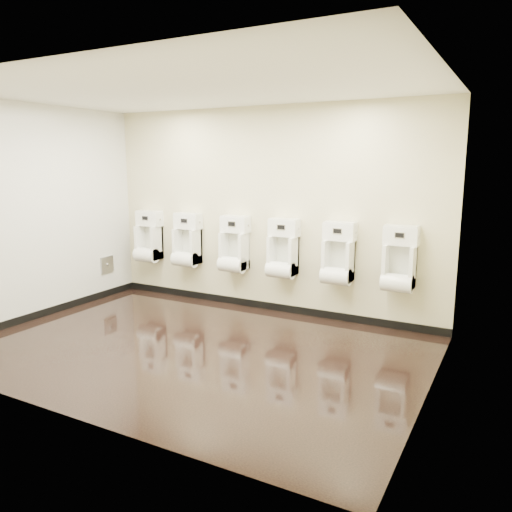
{
  "coord_description": "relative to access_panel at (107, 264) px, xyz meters",
  "views": [
    {
      "loc": [
        3.12,
        -4.35,
        2.06
      ],
      "look_at": [
        0.48,
        0.55,
        1.01
      ],
      "focal_mm": 35.0,
      "sensor_mm": 36.0,
      "label": 1
    }
  ],
  "objects": [
    {
      "name": "skirting_back",
      "position": [
        2.48,
        0.54,
        -0.45
      ],
      "size": [
        5.0,
        0.02,
        0.1
      ],
      "primitive_type": "cube",
      "color": "black",
      "rests_on": "ground"
    },
    {
      "name": "urinal_5",
      "position": [
        4.34,
        0.41,
        0.36
      ],
      "size": [
        0.42,
        0.31,
        0.78
      ],
      "color": "white",
      "rests_on": "back_wall"
    },
    {
      "name": "urinal_2",
      "position": [
        2.04,
        0.41,
        0.36
      ],
      "size": [
        0.42,
        0.31,
        0.78
      ],
      "color": "white",
      "rests_on": "back_wall"
    },
    {
      "name": "urinal_1",
      "position": [
        1.23,
        0.41,
        0.36
      ],
      "size": [
        0.42,
        0.31,
        0.78
      ],
      "color": "white",
      "rests_on": "back_wall"
    },
    {
      "name": "tile_overlay_left",
      "position": [
        -0.01,
        -1.2,
        0.9
      ],
      "size": [
        0.01,
        3.5,
        2.8
      ],
      "primitive_type": "cube",
      "color": "silver",
      "rests_on": "ground"
    },
    {
      "name": "urinal_3",
      "position": [
        2.8,
        0.41,
        0.36
      ],
      "size": [
        0.42,
        0.31,
        0.78
      ],
      "color": "white",
      "rests_on": "back_wall"
    },
    {
      "name": "urinal_4",
      "position": [
        3.58,
        0.41,
        0.36
      ],
      "size": [
        0.42,
        0.31,
        0.78
      ],
      "color": "white",
      "rests_on": "back_wall"
    },
    {
      "name": "skirting_left",
      "position": [
        -0.01,
        -1.2,
        -0.45
      ],
      "size": [
        0.02,
        3.5,
        0.1
      ],
      "primitive_type": "cube",
      "color": "black",
      "rests_on": "ground"
    },
    {
      "name": "back_wall",
      "position": [
        2.48,
        0.55,
        0.9
      ],
      "size": [
        5.0,
        0.02,
        2.8
      ],
      "primitive_type": "cube",
      "color": "beige",
      "rests_on": "ground"
    },
    {
      "name": "access_panel",
      "position": [
        0.0,
        0.0,
        0.0
      ],
      "size": [
        0.04,
        0.25,
        0.25
      ],
      "color": "#9E9EA3",
      "rests_on": "left_wall"
    },
    {
      "name": "ground",
      "position": [
        2.48,
        -1.2,
        -0.5
      ],
      "size": [
        5.0,
        3.5,
        0.0
      ],
      "primitive_type": "cube",
      "color": "black",
      "rests_on": "ground"
    },
    {
      "name": "urinal_0",
      "position": [
        0.49,
        0.41,
        0.36
      ],
      "size": [
        0.42,
        0.31,
        0.78
      ],
      "color": "white",
      "rests_on": "back_wall"
    },
    {
      "name": "front_wall",
      "position": [
        2.48,
        -2.95,
        0.9
      ],
      "size": [
        5.0,
        0.02,
        2.8
      ],
      "primitive_type": "cube",
      "color": "beige",
      "rests_on": "ground"
    },
    {
      "name": "left_wall",
      "position": [
        -0.02,
        -1.2,
        0.9
      ],
      "size": [
        0.02,
        3.5,
        2.8
      ],
      "primitive_type": "cube",
      "color": "beige",
      "rests_on": "ground"
    },
    {
      "name": "right_wall",
      "position": [
        4.98,
        -1.2,
        0.9
      ],
      "size": [
        0.02,
        3.5,
        2.8
      ],
      "primitive_type": "cube",
      "color": "beige",
      "rests_on": "ground"
    },
    {
      "name": "ceiling",
      "position": [
        2.48,
        -1.2,
        2.3
      ],
      "size": [
        5.0,
        3.5,
        0.0
      ],
      "primitive_type": "cube",
      "color": "silver"
    }
  ]
}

